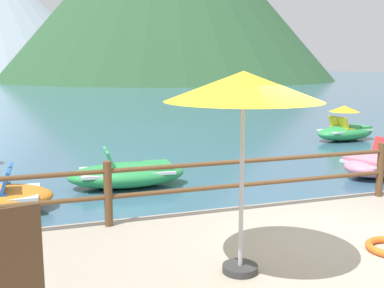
{
  "coord_description": "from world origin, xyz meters",
  "views": [
    {
      "loc": [
        -3.32,
        -4.95,
        2.72
      ],
      "look_at": [
        0.06,
        5.0,
        0.9
      ],
      "focal_mm": 43.71,
      "sensor_mm": 36.0,
      "label": 1
    }
  ],
  "objects_px": {
    "pedal_boat_3": "(381,164)",
    "pedal_boat_2": "(128,174)",
    "beach_umbrella": "(243,89)",
    "pedal_boat_0": "(346,129)"
  },
  "relations": [
    {
      "from": "pedal_boat_0",
      "to": "pedal_boat_3",
      "type": "bearing_deg",
      "value": -118.1
    },
    {
      "from": "pedal_boat_3",
      "to": "pedal_boat_2",
      "type": "bearing_deg",
      "value": 170.71
    },
    {
      "from": "pedal_boat_2",
      "to": "beach_umbrella",
      "type": "bearing_deg",
      "value": -88.0
    },
    {
      "from": "beach_umbrella",
      "to": "pedal_boat_3",
      "type": "xyz_separation_m",
      "value": [
        5.86,
        4.58,
        -2.15
      ]
    },
    {
      "from": "beach_umbrella",
      "to": "pedal_boat_3",
      "type": "bearing_deg",
      "value": 37.99
    },
    {
      "from": "beach_umbrella",
      "to": "pedal_boat_0",
      "type": "xyz_separation_m",
      "value": [
        8.42,
        9.36,
        -2.05
      ]
    },
    {
      "from": "beach_umbrella",
      "to": "pedal_boat_3",
      "type": "height_order",
      "value": "beach_umbrella"
    },
    {
      "from": "beach_umbrella",
      "to": "pedal_boat_0",
      "type": "distance_m",
      "value": 12.76
    },
    {
      "from": "pedal_boat_0",
      "to": "pedal_boat_2",
      "type": "distance_m",
      "value": 9.41
    },
    {
      "from": "beach_umbrella",
      "to": "pedal_boat_2",
      "type": "bearing_deg",
      "value": 92.0
    }
  ]
}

